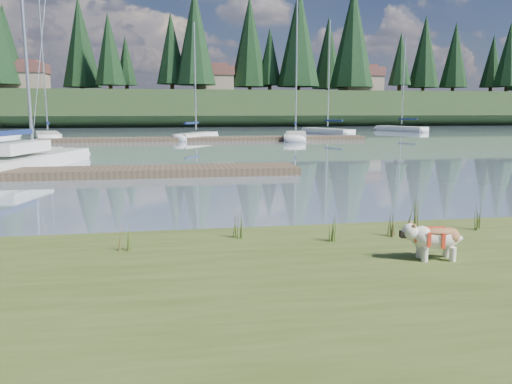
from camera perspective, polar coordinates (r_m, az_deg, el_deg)
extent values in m
plane|color=#7C8FA1|center=(40.40, -8.44, 5.79)|extent=(200.00, 200.00, 0.00)
cube|color=#445220|center=(4.97, 1.33, -18.25)|extent=(60.00, 9.00, 0.35)
cube|color=#1F3118|center=(83.32, -9.16, 9.31)|extent=(200.00, 20.00, 5.00)
cylinder|color=silver|center=(7.51, 18.71, -6.79)|extent=(0.10, 0.10, 0.20)
cylinder|color=silver|center=(7.69, 18.17, -6.38)|extent=(0.10, 0.10, 0.20)
cylinder|color=silver|center=(7.66, 21.55, -6.63)|extent=(0.10, 0.10, 0.20)
cylinder|color=silver|center=(7.84, 20.95, -6.24)|extent=(0.10, 0.10, 0.20)
ellipsoid|color=silver|center=(7.62, 20.01, -4.97)|extent=(0.70, 0.41, 0.31)
ellipsoid|color=#986339|center=(7.60, 20.06, -4.23)|extent=(0.50, 0.37, 0.11)
ellipsoid|color=silver|center=(7.45, 17.18, -4.34)|extent=(0.26, 0.27, 0.23)
cube|color=black|center=(7.43, 16.43, -4.66)|extent=(0.08, 0.12, 0.09)
cube|color=white|center=(23.21, -25.00, 2.94)|extent=(4.09, 8.87, 0.70)
ellipsoid|color=white|center=(27.03, -20.44, 4.02)|extent=(2.42, 2.76, 0.70)
cube|color=navy|center=(22.03, -26.89, 5.98)|extent=(1.19, 3.85, 0.20)
cube|color=white|center=(22.73, -25.74, 4.62)|extent=(2.13, 3.39, 0.45)
cube|color=#4C3D2C|center=(19.71, -18.77, 2.12)|extent=(16.00, 2.00, 0.30)
cube|color=#4C3D2C|center=(40.49, -5.60, 6.07)|extent=(26.00, 2.20, 0.30)
ellipsoid|color=white|center=(48.96, -26.17, 5.81)|extent=(1.98, 2.26, 0.70)
cube|color=white|center=(45.67, -22.66, 5.85)|extent=(3.66, 7.84, 0.70)
ellipsoid|color=white|center=(49.49, -22.83, 6.06)|extent=(2.15, 2.45, 0.70)
cylinder|color=silver|center=(45.82, -23.19, 14.05)|extent=(0.12, 0.12, 11.95)
cube|color=navy|center=(44.59, -22.71, 7.30)|extent=(0.98, 2.99, 0.20)
cube|color=white|center=(41.90, -6.84, 6.25)|extent=(3.95, 5.29, 0.70)
ellipsoid|color=white|center=(44.30, -5.11, 6.45)|extent=(1.80, 1.90, 0.70)
cylinder|color=silver|center=(41.92, -6.97, 12.92)|extent=(0.12, 0.12, 8.60)
cube|color=navy|center=(41.21, -7.38, 7.83)|extent=(1.32, 1.95, 0.20)
cube|color=white|center=(42.02, 4.54, 6.30)|extent=(3.52, 7.62, 0.70)
ellipsoid|color=white|center=(45.73, 4.59, 6.55)|extent=(2.08, 2.37, 0.70)
cylinder|color=silver|center=(42.15, 4.66, 14.87)|extent=(0.12, 0.12, 11.43)
cube|color=navy|center=(40.96, 4.55, 7.87)|extent=(0.94, 2.91, 0.20)
cube|color=white|center=(51.63, 8.18, 6.81)|extent=(3.84, 6.83, 0.70)
ellipsoid|color=white|center=(54.29, 5.95, 6.97)|extent=(2.03, 2.24, 0.70)
cylinder|color=silver|center=(51.70, 8.33, 13.20)|extent=(0.12, 0.12, 10.37)
cube|color=navy|center=(50.88, 8.86, 8.08)|extent=(1.15, 2.57, 0.20)
cube|color=white|center=(60.48, 16.28, 6.90)|extent=(3.92, 6.56, 0.70)
ellipsoid|color=white|center=(62.66, 14.02, 7.07)|extent=(2.00, 2.19, 0.70)
cylinder|color=silver|center=(60.52, 16.52, 12.03)|extent=(0.12, 0.12, 9.70)
cube|color=navy|center=(59.87, 16.97, 7.97)|extent=(1.20, 2.46, 0.20)
cone|color=#475B23|center=(8.37, -2.33, -3.03)|extent=(0.03, 0.03, 0.66)
cone|color=brown|center=(8.33, -1.52, -3.55)|extent=(0.03, 0.03, 0.53)
cone|color=#475B23|center=(8.40, -1.96, -2.75)|extent=(0.03, 0.03, 0.72)
cone|color=brown|center=(8.38, -1.35, -3.70)|extent=(0.03, 0.03, 0.46)
cone|color=#475B23|center=(8.31, -2.13, -3.36)|extent=(0.03, 0.03, 0.59)
cone|color=#475B23|center=(8.28, 8.24, -3.95)|extent=(0.03, 0.03, 0.47)
cone|color=brown|center=(8.26, 9.11, -4.34)|extent=(0.03, 0.03, 0.37)
cone|color=#475B23|center=(8.32, 8.58, -3.73)|extent=(0.03, 0.03, 0.51)
cone|color=brown|center=(8.31, 9.22, -4.42)|extent=(0.03, 0.03, 0.33)
cone|color=#475B23|center=(8.22, 8.54, -4.23)|extent=(0.03, 0.03, 0.42)
cone|color=#475B23|center=(9.32, 17.21, -2.17)|extent=(0.03, 0.03, 0.66)
cone|color=brown|center=(9.32, 17.99, -2.62)|extent=(0.03, 0.03, 0.53)
cone|color=#475B23|center=(9.37, 17.46, -1.92)|extent=(0.03, 0.03, 0.72)
cone|color=brown|center=(9.38, 18.03, -2.76)|extent=(0.03, 0.03, 0.46)
cone|color=#475B23|center=(9.27, 17.53, -2.46)|extent=(0.03, 0.03, 0.59)
cone|color=#475B23|center=(7.96, -15.04, -4.87)|extent=(0.03, 0.03, 0.42)
cone|color=brown|center=(7.90, -14.28, -5.27)|extent=(0.03, 0.03, 0.34)
cone|color=#475B23|center=(7.98, -14.60, -4.66)|extent=(0.03, 0.03, 0.47)
cone|color=brown|center=(7.94, -14.03, -5.35)|extent=(0.03, 0.03, 0.30)
cone|color=#475B23|center=(7.89, -14.94, -5.16)|extent=(0.03, 0.03, 0.38)
cone|color=#475B23|center=(8.80, 14.67, -3.49)|extent=(0.03, 0.03, 0.43)
cone|color=brown|center=(8.79, 15.50, -3.82)|extent=(0.03, 0.03, 0.34)
cone|color=#475B23|center=(8.84, 14.95, -3.29)|extent=(0.03, 0.03, 0.47)
cone|color=brown|center=(8.84, 15.56, -3.89)|extent=(0.03, 0.03, 0.30)
cone|color=#475B23|center=(8.74, 15.00, -3.73)|extent=(0.03, 0.03, 0.39)
cone|color=#475B23|center=(9.74, 23.69, -2.49)|extent=(0.03, 0.03, 0.51)
cone|color=brown|center=(9.75, 24.44, -2.84)|extent=(0.03, 0.03, 0.41)
cone|color=#475B23|center=(9.79, 23.90, -2.29)|extent=(0.03, 0.03, 0.57)
cone|color=brown|center=(9.81, 24.44, -2.93)|extent=(0.03, 0.03, 0.36)
cone|color=#475B23|center=(9.69, 24.04, -2.73)|extent=(0.03, 0.03, 0.46)
cube|color=#33281C|center=(9.09, -3.97, -6.01)|extent=(60.00, 0.50, 0.14)
cylinder|color=#382619|center=(82.03, -27.25, 10.78)|extent=(0.60, 0.60, 1.80)
cylinder|color=#382619|center=(82.90, -16.28, 11.41)|extent=(0.60, 0.60, 1.80)
cone|color=black|center=(83.34, -16.47, 15.42)|extent=(4.84, 4.84, 11.00)
cylinder|color=#382619|center=(76.49, -6.87, 11.91)|extent=(0.60, 0.60, 1.80)
cone|color=black|center=(77.15, -6.98, 17.26)|extent=(6.16, 6.16, 14.00)
cylinder|color=#382619|center=(81.94, 1.58, 11.80)|extent=(0.60, 0.60, 1.80)
cone|color=black|center=(82.29, 1.59, 15.24)|extent=(3.96, 3.96, 9.00)
cylinder|color=#382619|center=(83.53, 10.82, 11.59)|extent=(0.60, 0.60, 1.80)
cone|color=black|center=(84.25, 10.99, 17.10)|extent=(7.04, 7.04, 16.00)
cylinder|color=#382619|center=(91.98, 18.51, 11.07)|extent=(0.60, 0.60, 1.80)
cone|color=black|center=(92.43, 18.72, 14.97)|extent=(5.28, 5.28, 12.00)
cylinder|color=#382619|center=(95.44, 26.69, 10.48)|extent=(0.60, 0.60, 1.80)
cone|color=black|center=(95.80, 26.94, 13.84)|extent=(4.62, 4.62, 10.50)
cube|color=gray|center=(83.15, -24.85, 11.26)|extent=(6.00, 5.00, 2.80)
cube|color=brown|center=(83.28, -24.95, 12.70)|extent=(6.30, 5.30, 1.40)
cube|color=brown|center=(83.34, -24.99, 13.25)|extent=(4.20, 3.60, 0.70)
cube|color=gray|center=(81.70, -4.91, 12.13)|extent=(6.00, 5.00, 2.80)
cube|color=brown|center=(81.83, -4.93, 13.60)|extent=(6.30, 5.30, 1.40)
cube|color=brown|center=(81.89, -4.94, 14.15)|extent=(4.20, 3.60, 0.70)
cube|color=gray|center=(85.19, 11.88, 11.85)|extent=(6.00, 5.00, 2.80)
cube|color=brown|center=(85.32, 11.93, 13.26)|extent=(6.30, 5.30, 1.40)
cube|color=brown|center=(85.38, 11.95, 13.79)|extent=(4.20, 3.60, 0.70)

